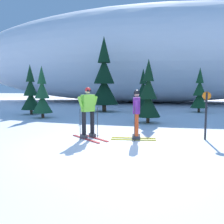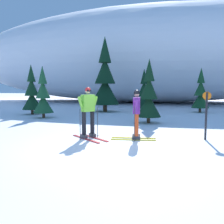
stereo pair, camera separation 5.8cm
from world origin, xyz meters
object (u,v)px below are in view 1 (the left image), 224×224
pine_tree_left (42,96)px  pine_tree_center_right (148,96)px  skier_purple_jacket (136,114)px  pine_tree_right (199,94)px  pine_tree_center_left (104,81)px  trail_marker_post (206,113)px  pine_tree_center (143,94)px  pine_tree_far_left (31,94)px  skier_lime_jacket (88,111)px

pine_tree_left → pine_tree_center_right: pine_tree_center_right is taller
skier_purple_jacket → pine_tree_right: (2.87, 10.39, 0.46)m
pine_tree_center_left → trail_marker_post: (6.31, -8.35, -1.40)m
pine_tree_center_right → trail_marker_post: (2.40, -3.41, -0.42)m
pine_tree_center_left → trail_marker_post: pine_tree_center_left is taller
pine_tree_left → pine_tree_center: 7.15m
pine_tree_center → pine_tree_right: (3.96, 1.24, 0.04)m
skier_purple_jacket → trail_marker_post: 2.39m
pine_tree_center → pine_tree_center_right: 5.27m
pine_tree_far_left → pine_tree_right: (11.05, 4.58, -0.04)m
pine_tree_left → pine_tree_center: pine_tree_center is taller
pine_tree_center → pine_tree_center_right: (1.01, -5.17, 0.03)m
skier_purple_jacket → pine_tree_center: (-1.10, 9.16, 0.43)m
pine_tree_left → trail_marker_post: size_ratio=1.86×
pine_tree_far_left → pine_tree_left: (1.77, -1.43, -0.11)m
pine_tree_center_right → pine_tree_right: 7.06m
skier_lime_jacket → pine_tree_left: pine_tree_left is taller
pine_tree_center_left → pine_tree_left: bearing=-118.1°
pine_tree_right → pine_tree_left: bearing=-147.1°
skier_purple_jacket → pine_tree_left: 7.78m
pine_tree_center_left → pine_tree_center: 3.07m
skier_lime_jacket → skier_purple_jacket: 1.70m
pine_tree_far_left → pine_tree_left: size_ratio=1.08×
pine_tree_far_left → pine_tree_right: 11.96m
trail_marker_post → pine_tree_left: bearing=156.5°
pine_tree_center → pine_tree_far_left: bearing=-154.7°
pine_tree_center_right → pine_tree_far_left: bearing=167.3°
pine_tree_center_right → pine_tree_right: pine_tree_right is taller
pine_tree_center_left → pine_tree_right: 7.08m
skier_lime_jacket → trail_marker_post: 4.09m
pine_tree_center → pine_tree_center_right: size_ratio=0.98×
skier_lime_jacket → pine_tree_left: bearing=135.5°
skier_lime_jacket → pine_tree_far_left: bearing=136.9°
pine_tree_far_left → pine_tree_center: size_ratio=1.06×
pine_tree_far_left → pine_tree_center_left: 5.30m
pine_tree_far_left → pine_tree_right: pine_tree_far_left is taller
pine_tree_left → pine_tree_far_left: bearing=140.9°
pine_tree_left → trail_marker_post: (8.74, -3.80, -0.36)m
skier_lime_jacket → pine_tree_right: (4.54, 10.68, 0.40)m
skier_lime_jacket → trail_marker_post: size_ratio=1.09×
skier_lime_jacket → pine_tree_center_left: pine_tree_center_left is taller
pine_tree_left → pine_tree_right: bearing=32.9°
skier_purple_jacket → pine_tree_left: bearing=145.7°
skier_lime_jacket → pine_tree_right: size_ratio=0.56×
trail_marker_post → pine_tree_center_left: bearing=127.1°
pine_tree_center_left → skier_lime_jacket: bearing=-75.9°
pine_tree_center_right → pine_tree_center: bearing=101.1°
skier_purple_jacket → pine_tree_center: size_ratio=0.54×
pine_tree_right → pine_tree_center_right: bearing=-114.7°
pine_tree_left → trail_marker_post: pine_tree_left is taller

